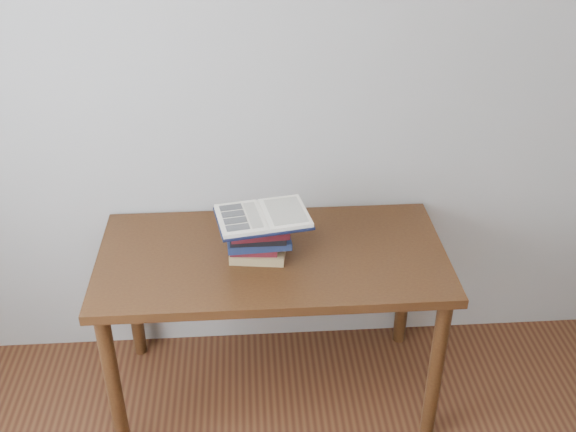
{
  "coord_description": "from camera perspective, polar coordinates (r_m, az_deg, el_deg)",
  "views": [
    {
      "loc": [
        -0.1,
        -0.83,
        2.27
      ],
      "look_at": [
        0.05,
        1.33,
        0.95
      ],
      "focal_mm": 42.0,
      "sensor_mm": 36.0,
      "label": 1
    }
  ],
  "objects": [
    {
      "name": "book_stack",
      "position": [
        2.62,
        -2.6,
        -1.73
      ],
      "size": [
        0.26,
        0.19,
        0.19
      ],
      "color": "tan",
      "rests_on": "desk"
    },
    {
      "name": "desk",
      "position": [
        2.74,
        -1.32,
        -4.86
      ],
      "size": [
        1.39,
        0.69,
        0.74
      ],
      "color": "#472A11",
      "rests_on": "ground"
    },
    {
      "name": "room_shell",
      "position": [
        1.06,
        -2.08,
        -6.11
      ],
      "size": [
        3.54,
        3.54,
        2.62
      ],
      "color": "#ADABA4",
      "rests_on": "ground"
    },
    {
      "name": "open_book",
      "position": [
        2.54,
        -2.13,
        -0.05
      ],
      "size": [
        0.38,
        0.3,
        0.03
      ],
      "rotation": [
        0.0,
        0.0,
        0.18
      ],
      "color": "black",
      "rests_on": "book_stack"
    }
  ]
}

